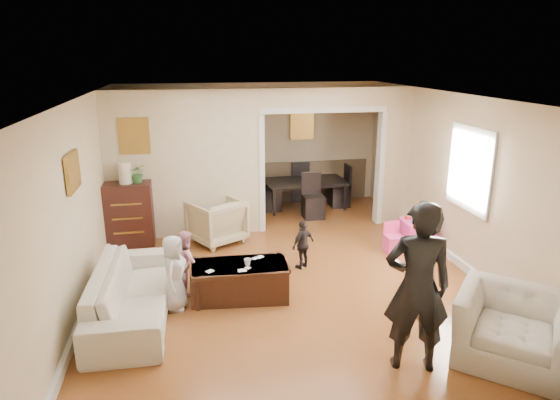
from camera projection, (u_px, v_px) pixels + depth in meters
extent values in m
plane|color=#A05C29|center=(282.00, 269.00, 7.44)|extent=(7.00, 7.00, 0.00)
cube|color=beige|center=(186.00, 165.00, 8.51)|extent=(2.75, 0.18, 2.60)
cube|color=beige|center=(392.00, 156.00, 9.20)|extent=(0.55, 0.18, 2.60)
cube|color=beige|center=(324.00, 97.00, 8.63)|extent=(2.22, 0.18, 0.35)
cube|color=white|center=(470.00, 169.00, 7.11)|extent=(0.03, 0.95, 1.10)
cube|color=brown|center=(134.00, 136.00, 8.11)|extent=(0.45, 0.03, 0.55)
cube|color=brown|center=(73.00, 172.00, 5.87)|extent=(0.03, 0.55, 0.40)
cube|color=brown|center=(302.00, 125.00, 10.38)|extent=(0.45, 0.03, 0.55)
imported|color=beige|center=(132.00, 292.00, 6.03)|extent=(0.93, 2.25, 0.65)
imported|color=#C9B68B|center=(217.00, 221.00, 8.42)|extent=(1.13, 1.14, 0.77)
imported|color=beige|center=(514.00, 329.00, 5.14)|extent=(1.53, 1.51, 0.75)
cube|color=#34150F|center=(129.00, 214.00, 8.26)|extent=(0.79, 0.45, 1.09)
cylinder|color=beige|center=(125.00, 173.00, 8.06)|extent=(0.22, 0.22, 0.36)
imported|color=#376D30|center=(138.00, 173.00, 8.10)|extent=(0.29, 0.25, 0.32)
cube|color=#361A11|center=(240.00, 281.00, 6.54)|extent=(1.33, 0.76, 0.48)
imported|color=silver|center=(247.00, 262.00, 6.42)|extent=(0.11, 0.11, 0.09)
cube|color=#E33B9A|center=(417.00, 234.00, 8.21)|extent=(0.50, 0.50, 0.47)
cube|color=yellow|center=(422.00, 210.00, 8.22)|extent=(0.20, 0.07, 0.30)
cylinder|color=#24AEB7|center=(414.00, 220.00, 8.07)|extent=(0.08, 0.08, 0.08)
cube|color=red|center=(408.00, 218.00, 8.23)|extent=(0.09, 0.08, 0.05)
imported|color=silver|center=(424.00, 222.00, 8.03)|extent=(0.21, 0.21, 0.05)
imported|color=black|center=(305.00, 194.00, 10.32)|extent=(1.74, 1.02, 0.60)
imported|color=black|center=(417.00, 287.00, 4.88)|extent=(0.76, 0.60, 1.83)
imported|color=silver|center=(174.00, 273.00, 6.17)|extent=(0.44, 0.55, 1.00)
imported|color=pink|center=(186.00, 262.00, 6.63)|extent=(0.43, 0.50, 0.89)
imported|color=black|center=(303.00, 244.00, 7.39)|extent=(0.48, 0.41, 0.77)
cube|color=white|center=(255.00, 258.00, 6.65)|extent=(0.10, 0.10, 0.00)
cube|color=white|center=(248.00, 268.00, 6.36)|extent=(0.09, 0.10, 0.00)
cube|color=white|center=(260.00, 257.00, 6.70)|extent=(0.13, 0.12, 0.00)
cube|color=white|center=(242.00, 270.00, 6.28)|extent=(0.11, 0.09, 0.00)
cube|color=white|center=(210.00, 271.00, 6.26)|extent=(0.13, 0.12, 0.00)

